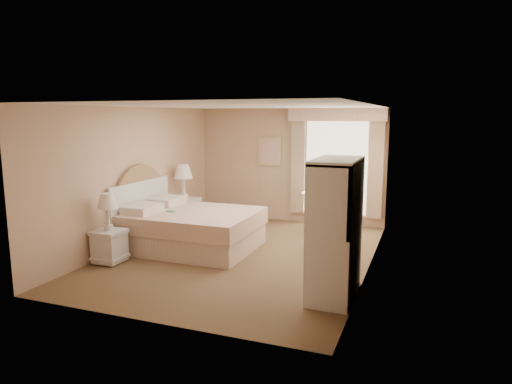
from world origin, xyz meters
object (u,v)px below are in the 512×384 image
at_px(bed, 186,227).
at_px(cafe_chair, 325,216).
at_px(armoire, 335,240).
at_px(round_table, 318,205).
at_px(nightstand_near, 109,237).
at_px(nightstand_far, 184,205).

height_order(bed, cafe_chair, bed).
height_order(bed, armoire, armoire).
bearing_deg(round_table, cafe_chair, -71.50).
height_order(nightstand_near, armoire, armoire).
relative_size(nightstand_near, armoire, 0.62).
xyz_separation_m(nightstand_near, round_table, (2.63, 3.40, 0.09)).
height_order(nightstand_near, nightstand_far, nightstand_far).
height_order(nightstand_far, armoire, armoire).
distance_m(bed, round_table, 2.92).
relative_size(nightstand_far, round_table, 1.75).
bearing_deg(cafe_chair, nightstand_far, -171.86).
height_order(bed, nightstand_far, bed).
distance_m(nightstand_near, round_table, 4.30).
relative_size(nightstand_far, armoire, 0.74).
relative_size(bed, round_table, 2.99).
bearing_deg(armoire, nightstand_near, 178.81).
bearing_deg(cafe_chair, round_table, 121.44).
bearing_deg(armoire, round_table, 106.42).
bearing_deg(round_table, armoire, -73.58).
relative_size(bed, nightstand_near, 2.04).
relative_size(nightstand_far, cafe_chair, 1.39).
xyz_separation_m(round_table, cafe_chair, (0.42, -1.24, 0.05)).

